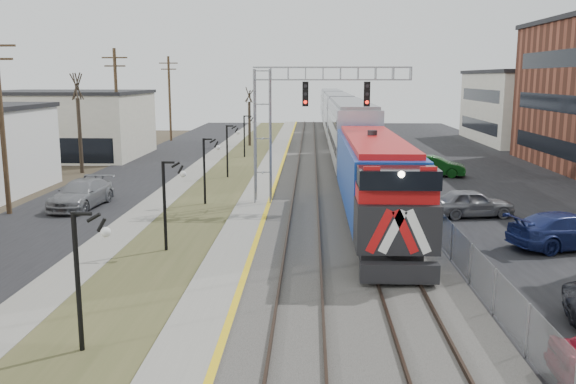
{
  "coord_description": "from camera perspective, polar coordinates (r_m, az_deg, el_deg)",
  "views": [
    {
      "loc": [
        2.33,
        -7.62,
        7.52
      ],
      "look_at": [
        1.35,
        18.51,
        2.6
      ],
      "focal_mm": 38.0,
      "sensor_mm": 36.0,
      "label": 1
    }
  ],
  "objects": [
    {
      "name": "street_west",
      "position": [
        45.43,
        -15.6,
        0.76
      ],
      "size": [
        7.0,
        120.0,
        0.04
      ],
      "primitive_type": "cube",
      "color": "black",
      "rests_on": "ground"
    },
    {
      "name": "sidewalk",
      "position": [
        44.27,
        -10.04,
        0.76
      ],
      "size": [
        2.0,
        120.0,
        0.08
      ],
      "primitive_type": "cube",
      "color": "gray",
      "rests_on": "ground"
    },
    {
      "name": "grass_median",
      "position": [
        43.74,
        -6.2,
        0.73
      ],
      "size": [
        4.0,
        120.0,
        0.06
      ],
      "primitive_type": "cube",
      "color": "#444826",
      "rests_on": "ground"
    },
    {
      "name": "platform",
      "position": [
        43.39,
        -2.28,
        0.83
      ],
      "size": [
        2.0,
        120.0,
        0.24
      ],
      "primitive_type": "cube",
      "color": "gray",
      "rests_on": "ground"
    },
    {
      "name": "ballast_bed",
      "position": [
        43.3,
        4.33,
        0.76
      ],
      "size": [
        8.0,
        120.0,
        0.2
      ],
      "primitive_type": "cube",
      "color": "#595651",
      "rests_on": "ground"
    },
    {
      "name": "parking_lot",
      "position": [
        45.39,
        19.65,
        0.52
      ],
      "size": [
        16.0,
        120.0,
        0.04
      ],
      "primitive_type": "cube",
      "color": "black",
      "rests_on": "ground"
    },
    {
      "name": "platform_edge",
      "position": [
        43.31,
        -1.12,
        0.98
      ],
      "size": [
        0.24,
        120.0,
        0.01
      ],
      "primitive_type": "cube",
      "color": "gold",
      "rests_on": "platform"
    },
    {
      "name": "track_near",
      "position": [
        43.24,
        1.69,
        1.0
      ],
      "size": [
        1.58,
        120.0,
        0.15
      ],
      "color": "#2D2119",
      "rests_on": "ballast_bed"
    },
    {
      "name": "track_far",
      "position": [
        43.35,
        6.32,
        0.97
      ],
      "size": [
        1.58,
        120.0,
        0.15
      ],
      "color": "#2D2119",
      "rests_on": "ballast_bed"
    },
    {
      "name": "train",
      "position": [
        65.52,
        4.96,
        6.59
      ],
      "size": [
        3.0,
        85.85,
        5.33
      ],
      "color": "#13389B",
      "rests_on": "ground"
    },
    {
      "name": "signal_gantry",
      "position": [
        35.69,
        0.37,
        7.55
      ],
      "size": [
        9.0,
        1.07,
        8.15
      ],
      "color": "gray",
      "rests_on": "ground"
    },
    {
      "name": "lampposts",
      "position": [
        27.24,
        -11.33,
        -1.25
      ],
      "size": [
        0.14,
        62.14,
        4.0
      ],
      "color": "black",
      "rests_on": "ground"
    },
    {
      "name": "utility_poles",
      "position": [
        36.79,
        -25.2,
        5.72
      ],
      "size": [
        0.28,
        80.28,
        10.0
      ],
      "color": "#4C3823",
      "rests_on": "ground"
    },
    {
      "name": "fence",
      "position": [
        43.55,
        9.88,
        1.62
      ],
      "size": [
        0.04,
        120.0,
        1.6
      ],
      "primitive_type": "cube",
      "color": "gray",
      "rests_on": "ground"
    },
    {
      "name": "bare_trees",
      "position": [
        49.13,
        -15.68,
        4.63
      ],
      "size": [
        12.3,
        42.3,
        5.95
      ],
      "color": "#382D23",
      "rests_on": "ground"
    },
    {
      "name": "car_lot_d",
      "position": [
        29.85,
        24.76,
        -3.36
      ],
      "size": [
        5.89,
        3.6,
        1.59
      ],
      "primitive_type": "imported",
      "rotation": [
        0.0,
        0.0,
        1.84
      ],
      "color": "navy",
      "rests_on": "ground"
    },
    {
      "name": "car_lot_e",
      "position": [
        34.68,
        16.84,
        -1.05
      ],
      "size": [
        4.68,
        2.4,
        1.52
      ],
      "primitive_type": "imported",
      "rotation": [
        0.0,
        0.0,
        1.71
      ],
      "color": "slate",
      "rests_on": "ground"
    },
    {
      "name": "car_lot_f",
      "position": [
        48.27,
        13.52,
        2.33
      ],
      "size": [
        4.96,
        2.69,
        1.55
      ],
      "primitive_type": "imported",
      "rotation": [
        0.0,
        0.0,
        1.34
      ],
      "color": "#0B370E",
      "rests_on": "ground"
    },
    {
      "name": "car_street_b",
      "position": [
        37.6,
        -18.77,
        -0.22
      ],
      "size": [
        2.71,
        5.66,
        1.59
      ],
      "primitive_type": "imported",
      "rotation": [
        0.0,
        0.0,
        -0.09
      ],
      "color": "gray",
      "rests_on": "ground"
    }
  ]
}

